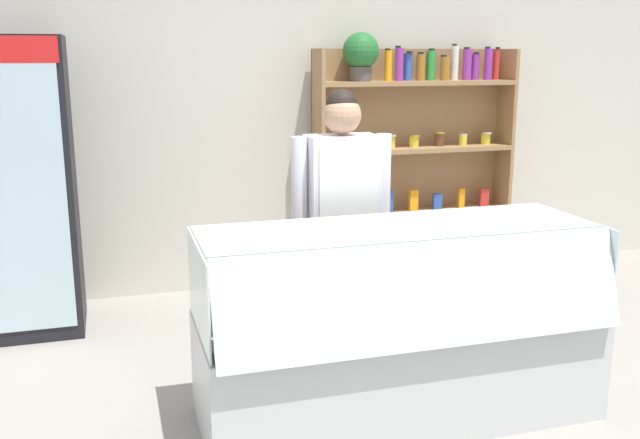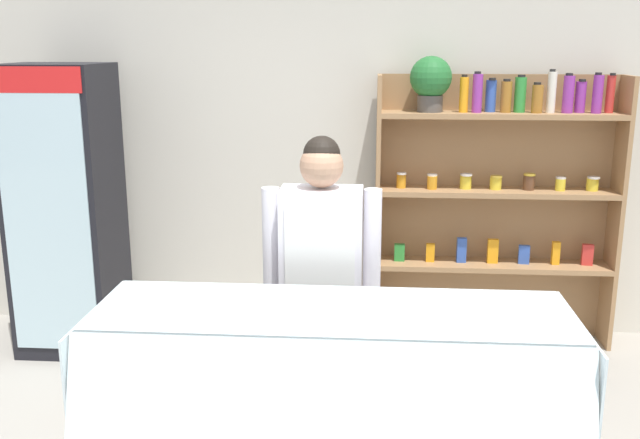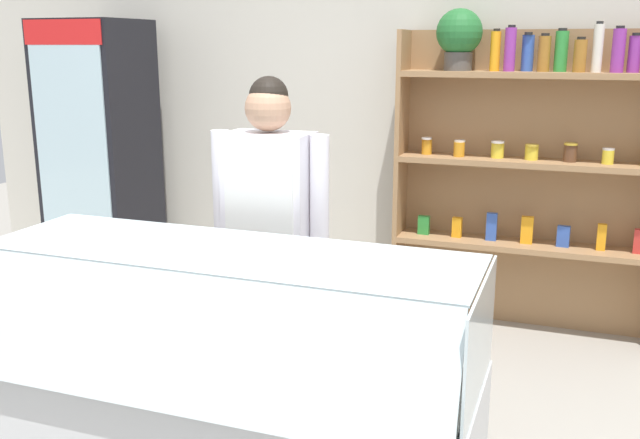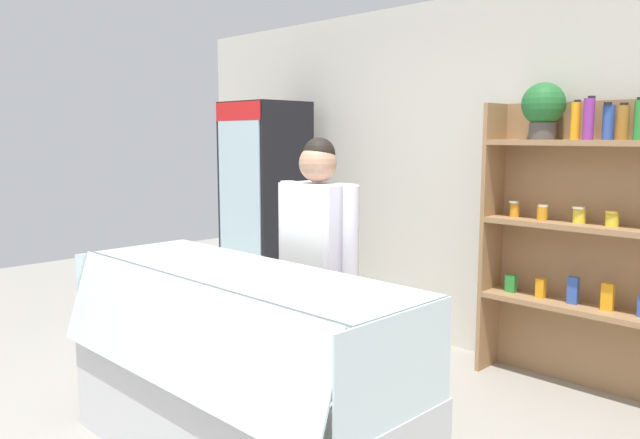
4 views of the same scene
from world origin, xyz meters
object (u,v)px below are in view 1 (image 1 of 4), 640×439
object	(u,v)px
drinks_fridge	(24,188)
shelving_unit	(407,141)
shop_clerk	(342,207)
deli_display_case	(397,358)

from	to	relation	value
drinks_fridge	shelving_unit	size ratio (longest dim) A/B	0.98
drinks_fridge	shop_clerk	xyz separation A→B (m)	(1.83, -1.15, -0.00)
deli_display_case	shop_clerk	bearing A→B (deg)	97.22
shop_clerk	shelving_unit	bearing A→B (deg)	54.91
drinks_fridge	deli_display_case	size ratio (longest dim) A/B	0.96
deli_display_case	shop_clerk	world-z (taller)	shop_clerk
drinks_fridge	shop_clerk	world-z (taller)	drinks_fridge
shop_clerk	deli_display_case	bearing A→B (deg)	-82.78
shelving_unit	deli_display_case	xyz separation A→B (m)	(-0.97, -2.16, -0.84)
deli_display_case	shop_clerk	distance (m)	0.94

